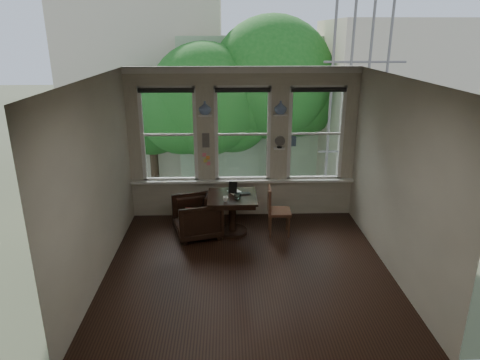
{
  "coord_description": "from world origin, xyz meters",
  "views": [
    {
      "loc": [
        -0.32,
        -6.03,
        3.59
      ],
      "look_at": [
        -0.09,
        0.9,
        1.2
      ],
      "focal_mm": 32.0,
      "sensor_mm": 36.0,
      "label": 1
    }
  ],
  "objects_px": {
    "side_chair_right": "(279,211)",
    "table": "(232,214)",
    "laptop": "(243,195)",
    "armchair_left": "(197,217)",
    "mug": "(226,199)"
  },
  "relations": [
    {
      "from": "table",
      "to": "armchair_left",
      "type": "distance_m",
      "value": 0.67
    },
    {
      "from": "armchair_left",
      "to": "mug",
      "type": "xyz_separation_m",
      "value": [
        0.54,
        -0.17,
        0.42
      ]
    },
    {
      "from": "side_chair_right",
      "to": "laptop",
      "type": "xyz_separation_m",
      "value": [
        -0.67,
        0.1,
        0.3
      ]
    },
    {
      "from": "side_chair_right",
      "to": "laptop",
      "type": "height_order",
      "value": "side_chair_right"
    },
    {
      "from": "laptop",
      "to": "armchair_left",
      "type": "bearing_deg",
      "value": -176.38
    },
    {
      "from": "armchair_left",
      "to": "mug",
      "type": "height_order",
      "value": "mug"
    },
    {
      "from": "side_chair_right",
      "to": "table",
      "type": "bearing_deg",
      "value": 87.01
    },
    {
      "from": "table",
      "to": "armchair_left",
      "type": "bearing_deg",
      "value": -171.45
    },
    {
      "from": "table",
      "to": "mug",
      "type": "distance_m",
      "value": 0.51
    },
    {
      "from": "armchair_left",
      "to": "table",
      "type": "bearing_deg",
      "value": 82.49
    },
    {
      "from": "table",
      "to": "mug",
      "type": "relative_size",
      "value": 9.86
    },
    {
      "from": "table",
      "to": "armchair_left",
      "type": "xyz_separation_m",
      "value": [
        -0.66,
        -0.1,
        0.0
      ]
    },
    {
      "from": "table",
      "to": "laptop",
      "type": "bearing_deg",
      "value": 8.39
    },
    {
      "from": "table",
      "to": "laptop",
      "type": "distance_m",
      "value": 0.43
    },
    {
      "from": "table",
      "to": "laptop",
      "type": "height_order",
      "value": "laptop"
    }
  ]
}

